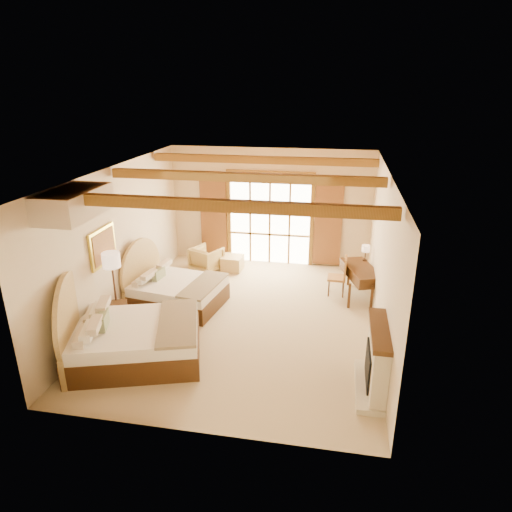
% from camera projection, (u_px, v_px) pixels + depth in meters
% --- Properties ---
extents(floor, '(7.00, 7.00, 0.00)m').
position_uv_depth(floor, '(245.00, 319.00, 9.88)').
color(floor, tan).
rests_on(floor, ground).
extents(wall_back, '(5.50, 0.00, 5.50)m').
position_uv_depth(wall_back, '(270.00, 207.00, 12.53)').
color(wall_back, beige).
rests_on(wall_back, ground).
extents(wall_left, '(0.00, 7.00, 7.00)m').
position_uv_depth(wall_left, '(119.00, 241.00, 9.78)').
color(wall_left, beige).
rests_on(wall_left, ground).
extents(wall_right, '(0.00, 7.00, 7.00)m').
position_uv_depth(wall_right, '(383.00, 258.00, 8.85)').
color(wall_right, beige).
rests_on(wall_right, ground).
extents(ceiling, '(7.00, 7.00, 0.00)m').
position_uv_depth(ceiling, '(243.00, 171.00, 8.75)').
color(ceiling, '#B56D32').
rests_on(ceiling, ground).
extents(ceiling_beams, '(5.39, 4.60, 0.18)m').
position_uv_depth(ceiling_beams, '(244.00, 177.00, 8.79)').
color(ceiling_beams, brown).
rests_on(ceiling_beams, ceiling).
extents(french_doors, '(3.95, 0.08, 2.60)m').
position_uv_depth(french_doors, '(270.00, 220.00, 12.60)').
color(french_doors, white).
rests_on(french_doors, ground).
extents(fireplace, '(0.46, 1.40, 1.16)m').
position_uv_depth(fireplace, '(376.00, 363.00, 7.42)').
color(fireplace, beige).
rests_on(fireplace, ground).
extents(painting, '(0.06, 0.95, 0.75)m').
position_uv_depth(painting, '(103.00, 246.00, 9.03)').
color(painting, gold).
rests_on(painting, wall_left).
extents(canopy_valance, '(0.70, 1.40, 0.45)m').
position_uv_depth(canopy_valance, '(74.00, 203.00, 7.40)').
color(canopy_valance, beige).
rests_on(canopy_valance, ceiling).
extents(bed_near, '(2.77, 2.33, 1.51)m').
position_uv_depth(bed_near, '(127.00, 336.00, 8.33)').
color(bed_near, '#41260F').
rests_on(bed_near, floor).
extents(bed_far, '(2.19, 1.78, 1.30)m').
position_uv_depth(bed_far, '(171.00, 289.00, 10.39)').
color(bed_far, '#41260F').
rests_on(bed_far, floor).
extents(nightstand, '(0.68, 0.68, 0.64)m').
position_uv_depth(nightstand, '(113.00, 320.00, 9.17)').
color(nightstand, '#41260F').
rests_on(nightstand, floor).
extents(floor_lamp, '(0.35, 0.35, 1.67)m').
position_uv_depth(floor_lamp, '(112.00, 265.00, 9.01)').
color(floor_lamp, '#3D2518').
rests_on(floor_lamp, floor).
extents(armchair, '(0.96, 0.97, 0.67)m').
position_uv_depth(armchair, '(207.00, 259.00, 12.32)').
color(armchair, '#A78A47').
rests_on(armchair, floor).
extents(ottoman, '(0.56, 0.56, 0.39)m').
position_uv_depth(ottoman, '(232.00, 263.00, 12.42)').
color(ottoman, tan).
rests_on(ottoman, floor).
extents(desk, '(1.01, 1.50, 0.75)m').
position_uv_depth(desk, '(360.00, 281.00, 10.78)').
color(desk, '#41260F').
rests_on(desk, floor).
extents(desk_chair, '(0.44, 0.44, 0.96)m').
position_uv_depth(desk_chair, '(337.00, 283.00, 10.94)').
color(desk_chair, '#AC8335').
rests_on(desk_chair, floor).
extents(desk_lamp, '(0.19, 0.19, 0.39)m').
position_uv_depth(desk_lamp, '(366.00, 249.00, 10.98)').
color(desk_lamp, '#3D2518').
rests_on(desk_lamp, desk).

